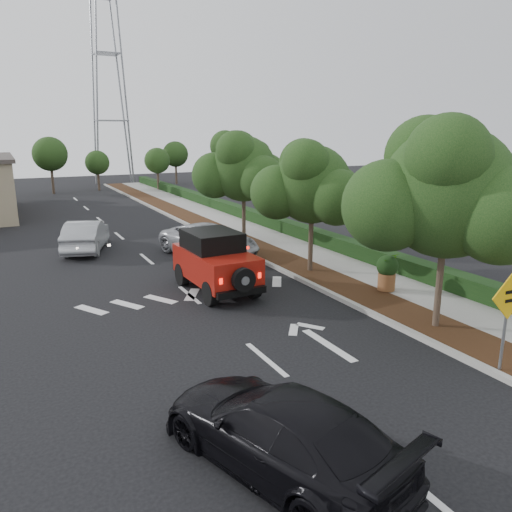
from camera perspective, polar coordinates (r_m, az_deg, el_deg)
ground at (r=13.50m, az=1.16°, el=-11.72°), size 120.00×120.00×0.00m
curb at (r=25.62m, az=-2.43°, el=0.99°), size 0.20×70.00×0.15m
planting_strip at (r=26.05m, az=-0.43°, el=1.18°), size 1.80×70.00×0.12m
sidewalk at (r=26.93m, az=3.19°, el=1.59°), size 2.00×70.00×0.12m
hedge at (r=27.58m, az=5.72°, el=2.56°), size 0.80×70.00×0.80m
transmission_tower at (r=60.16m, az=-15.77°, el=7.97°), size 7.00×4.00×28.00m
street_tree_near at (r=16.36m, az=19.77°, el=-7.84°), size 3.80×3.80×5.92m
street_tree_mid at (r=21.44m, az=6.17°, el=-1.91°), size 3.20×3.20×5.32m
street_tree_far at (r=26.94m, az=-1.38°, el=1.48°), size 3.40×3.40×5.62m
red_jeep at (r=18.84m, az=-4.87°, el=-0.51°), size 2.11×4.47×2.26m
silver_suv_ahead at (r=24.16m, az=-5.38°, el=1.78°), size 4.08×5.93×1.50m
black_suv_oncoming at (r=9.34m, az=2.77°, el=-19.32°), size 3.45×5.47×1.48m
silver_sedan_oncoming at (r=26.51m, az=-18.87°, el=2.23°), size 3.04×4.98×1.55m
speed_hump_sign at (r=13.51m, az=26.85°, el=-5.35°), size 1.18×0.12×2.51m
terracotta_planter at (r=19.01m, az=14.77°, el=-1.45°), size 0.80×0.80×1.39m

